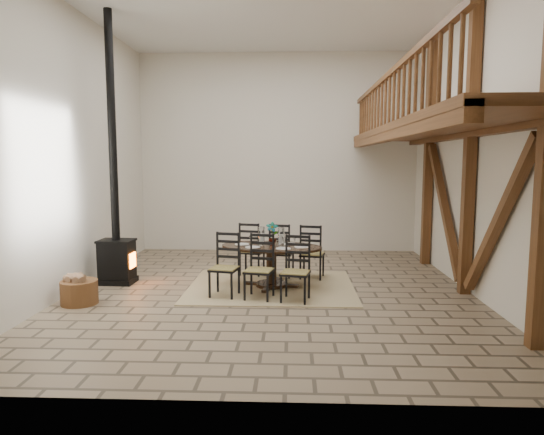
{
  "coord_description": "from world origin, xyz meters",
  "views": [
    {
      "loc": [
        0.37,
        -8.4,
        2.3
      ],
      "look_at": [
        0.0,
        0.4,
        1.27
      ],
      "focal_mm": 32.0,
      "sensor_mm": 36.0,
      "label": 1
    }
  ],
  "objects_px": {
    "log_basket": "(79,291)",
    "log_stack": "(127,265)",
    "dining_table": "(271,265)",
    "wood_stove": "(116,224)"
  },
  "relations": [
    {
      "from": "dining_table",
      "to": "log_basket",
      "type": "xyz_separation_m",
      "value": [
        -3.06,
        -1.19,
        -0.2
      ]
    },
    {
      "from": "log_basket",
      "to": "log_stack",
      "type": "distance_m",
      "value": 2.09
    },
    {
      "from": "wood_stove",
      "to": "log_basket",
      "type": "bearing_deg",
      "value": -93.19
    },
    {
      "from": "wood_stove",
      "to": "log_stack",
      "type": "distance_m",
      "value": 1.19
    },
    {
      "from": "log_basket",
      "to": "log_stack",
      "type": "relative_size",
      "value": 1.48
    },
    {
      "from": "log_stack",
      "to": "wood_stove",
      "type": "bearing_deg",
      "value": -83.78
    },
    {
      "from": "wood_stove",
      "to": "log_stack",
      "type": "bearing_deg",
      "value": 98.78
    },
    {
      "from": "log_basket",
      "to": "dining_table",
      "type": "bearing_deg",
      "value": 21.17
    },
    {
      "from": "dining_table",
      "to": "log_stack",
      "type": "height_order",
      "value": "dining_table"
    },
    {
      "from": "log_basket",
      "to": "log_stack",
      "type": "bearing_deg",
      "value": 88.47
    }
  ]
}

